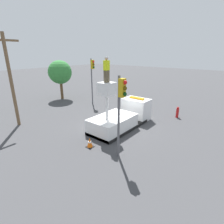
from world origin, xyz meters
The scene contains 9 objects.
ground_plane centered at (0.00, 0.00, 0.00)m, with size 120.00×120.00×0.00m, color #424244.
bucket_truck centered at (0.45, 0.00, 0.81)m, with size 6.26×2.44×4.04m.
worker centered at (-1.50, 0.00, 4.92)m, with size 0.40×0.26×1.75m.
traffic_light_pole centered at (-3.35, -2.63, 3.48)m, with size 0.34×0.57×4.91m.
traffic_light_across centered at (3.76, 6.77, 3.80)m, with size 0.34×0.57×5.37m.
fire_hydrant centered at (5.60, -2.91, 0.53)m, with size 0.50×0.26×1.08m.
traffic_cone_rear centered at (-3.74, -0.40, 0.33)m, with size 0.46×0.46×0.69m.
tree_left_bg centered at (2.93, 11.95, 3.54)m, with size 3.04×3.04×5.08m.
utility_pole centered at (-5.01, 7.24, 4.08)m, with size 2.20×0.26×7.53m.
Camera 1 is at (-10.84, -8.11, 6.08)m, focal length 28.00 mm.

